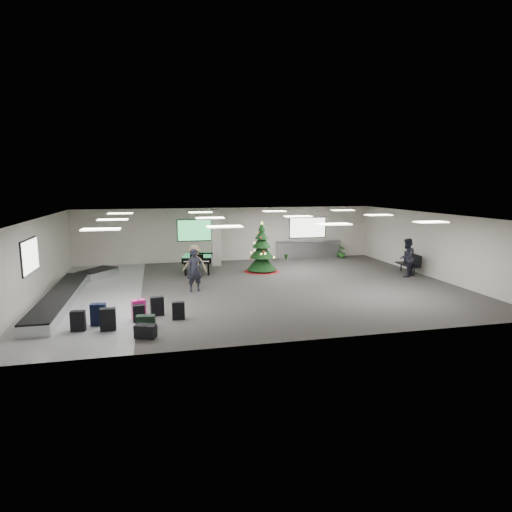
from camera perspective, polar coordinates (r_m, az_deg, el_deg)
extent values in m
plane|color=#33302E|center=(19.43, -0.12, -4.07)|extent=(18.00, 18.00, 0.00)
cube|color=#B5B0A5|center=(25.93, -3.62, 2.91)|extent=(18.00, 0.02, 3.20)
cube|color=#B5B0A5|center=(12.53, 7.14, -4.20)|extent=(18.00, 0.02, 3.20)
cube|color=#B5B0A5|center=(19.23, -27.24, -0.41)|extent=(0.02, 14.00, 3.20)
cube|color=#B5B0A5|center=(22.88, 22.42, 1.34)|extent=(0.02, 14.00, 3.20)
cube|color=silver|center=(18.94, -0.12, 5.38)|extent=(18.00, 14.00, 0.02)
cube|color=slate|center=(19.15, -21.05, -4.90)|extent=(4.00, 14.00, 0.01)
cube|color=#A49F96|center=(24.41, -5.39, 2.48)|extent=(0.50, 0.50, 3.20)
cube|color=green|center=(25.59, -8.03, 3.42)|extent=(2.20, 0.08, 1.30)
cube|color=white|center=(27.13, 6.89, 3.78)|extent=(2.40, 0.08, 1.30)
cube|color=white|center=(18.22, -27.91, 0.01)|extent=(0.08, 2.10, 1.30)
cube|color=white|center=(14.58, -19.97, 3.37)|extent=(1.20, 0.60, 0.04)
cube|color=white|center=(18.54, -18.56, 4.62)|extent=(1.20, 0.60, 0.04)
cube|color=white|center=(22.52, -17.64, 5.43)|extent=(1.20, 0.60, 0.04)
cube|color=white|center=(14.65, -4.22, 3.94)|extent=(1.20, 0.60, 0.04)
cube|color=white|center=(18.60, -6.16, 5.07)|extent=(1.20, 0.60, 0.04)
cube|color=white|center=(22.57, -7.42, 5.80)|extent=(1.20, 0.60, 0.04)
cube|color=white|center=(15.77, 10.32, 4.20)|extent=(1.20, 0.60, 0.04)
cube|color=white|center=(19.49, 5.64, 5.28)|extent=(1.20, 0.60, 0.04)
cube|color=white|center=(23.31, 2.46, 5.99)|extent=(1.20, 0.60, 0.04)
cube|color=white|center=(17.74, 22.29, 4.22)|extent=(1.20, 0.60, 0.04)
cube|color=white|center=(21.12, 16.01, 5.28)|extent=(1.20, 0.60, 0.04)
cube|color=white|center=(24.69, 11.49, 6.00)|extent=(1.20, 0.60, 0.04)
cube|color=silver|center=(18.33, -24.61, -5.16)|extent=(1.00, 8.00, 0.38)
cube|color=black|center=(18.28, -24.66, -4.53)|extent=(0.95, 7.90, 0.05)
cube|color=silver|center=(22.62, -20.37, -2.25)|extent=(1.97, 2.21, 0.38)
cube|color=black|center=(22.58, -20.40, -1.72)|extent=(1.87, 2.10, 0.05)
cube|color=silver|center=(27.01, 7.05, 0.82)|extent=(4.00, 0.60, 1.05)
cube|color=#323235|center=(26.94, 7.07, 1.94)|extent=(4.05, 0.65, 0.04)
cube|color=black|center=(14.37, -19.13, -7.99)|extent=(0.47, 0.27, 0.72)
cube|color=black|center=(14.27, -19.21, -6.57)|extent=(0.04, 0.16, 0.02)
cube|color=black|center=(14.94, -15.35, -7.41)|extent=(0.40, 0.25, 0.59)
cube|color=black|center=(14.86, -15.40, -6.29)|extent=(0.04, 0.12, 0.02)
cube|color=#FF2191|center=(15.18, -15.37, -6.93)|extent=(0.50, 0.36, 0.70)
cube|color=black|center=(15.09, -15.43, -5.63)|extent=(0.07, 0.15, 0.02)
cube|color=black|center=(15.51, -13.04, -6.53)|extent=(0.48, 0.31, 0.67)
cube|color=black|center=(15.42, -13.09, -5.28)|extent=(0.06, 0.15, 0.02)
cube|color=black|center=(14.99, -20.27, -7.33)|extent=(0.50, 0.32, 0.73)
cube|color=black|center=(14.89, -20.36, -5.95)|extent=(0.05, 0.17, 0.02)
cube|color=black|center=(14.67, -22.64, -7.99)|extent=(0.45, 0.27, 0.65)
cube|color=black|center=(14.58, -22.72, -6.73)|extent=(0.04, 0.14, 0.02)
cube|color=black|center=(14.38, -14.49, -8.44)|extent=(0.62, 0.36, 0.40)
cube|color=black|center=(14.32, -14.53, -7.65)|extent=(0.05, 0.18, 0.02)
cube|color=black|center=(14.94, -10.31, -7.18)|extent=(0.42, 0.22, 0.61)
cube|color=black|center=(14.86, -10.35, -6.02)|extent=(0.03, 0.13, 0.02)
cube|color=black|center=(13.44, -14.51, -9.69)|extent=(0.70, 0.54, 0.40)
cube|color=black|center=(13.38, -14.55, -8.83)|extent=(0.10, 0.20, 0.02)
cone|color=maroon|center=(22.78, 0.77, -1.91)|extent=(1.90, 1.90, 0.12)
cylinder|color=#3F2819|center=(22.74, 0.77, -1.44)|extent=(0.12, 0.12, 0.50)
cone|color=black|center=(22.68, 0.77, -0.70)|extent=(1.60, 1.60, 0.90)
cone|color=black|center=(22.59, 0.77, 0.80)|extent=(1.30, 1.30, 0.80)
cone|color=black|center=(22.52, 0.77, 2.05)|extent=(1.00, 1.00, 0.70)
cone|color=black|center=(22.47, 0.78, 3.06)|extent=(0.70, 0.70, 0.60)
cone|color=black|center=(22.43, 0.78, 3.95)|extent=(0.40, 0.40, 0.45)
cone|color=#FFE566|center=(22.41, 0.78, 4.51)|extent=(0.16, 0.16, 0.18)
cube|color=black|center=(22.46, -7.78, -0.25)|extent=(1.77, 1.93, 0.27)
cube|color=black|center=(21.57, -7.95, -0.86)|extent=(1.43, 0.53, 0.10)
cube|color=white|center=(21.53, -7.96, -0.72)|extent=(1.26, 0.35, 0.02)
cube|color=black|center=(21.76, -7.92, -0.05)|extent=(0.67, 0.14, 0.21)
cylinder|color=black|center=(21.93, -9.40, -1.76)|extent=(0.10, 0.10, 0.66)
cylinder|color=black|center=(21.84, -6.36, -1.74)|extent=(0.10, 0.10, 0.66)
cylinder|color=black|center=(23.20, -7.62, -1.10)|extent=(0.10, 0.10, 0.66)
cube|color=black|center=(23.49, 19.57, -1.10)|extent=(0.67, 1.70, 0.07)
cylinder|color=black|center=(22.98, 20.42, -1.99)|extent=(0.07, 0.07, 0.44)
cylinder|color=black|center=(24.08, 18.68, -1.40)|extent=(0.07, 0.07, 0.44)
cube|color=black|center=(23.57, 20.13, -0.33)|extent=(0.17, 1.66, 0.55)
imported|color=black|center=(18.55, -8.16, -1.88)|extent=(0.74, 0.54, 1.86)
imported|color=#80704F|center=(19.87, -8.17, -1.17)|extent=(1.36, 1.12, 1.83)
imported|color=black|center=(22.63, 19.47, -0.20)|extent=(1.18, 1.16, 1.93)
imported|color=#154418|center=(26.40, 3.97, 0.38)|extent=(0.51, 0.55, 0.79)
imported|color=#154418|center=(27.38, 11.40, 0.53)|extent=(0.55, 0.55, 0.77)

